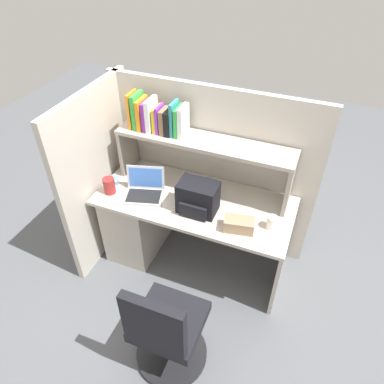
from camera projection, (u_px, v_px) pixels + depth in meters
name	position (u px, v px, depth m)	size (l,w,h in m)	color
ground_plane	(194.00, 258.00, 3.39)	(8.00, 8.00, 0.00)	#595B60
desk	(154.00, 217.00, 3.24)	(1.60, 0.70, 0.73)	beige
cubicle_partition_rear	(210.00, 170.00, 3.17)	(1.84, 0.05, 1.55)	#BCB5A8
cubicle_partition_left	(101.00, 175.00, 3.10)	(0.05, 1.06, 1.55)	#BCB5A8
overhead_hutch	(204.00, 151.00, 2.84)	(1.44, 0.28, 0.45)	gray
reference_books_on_shelf	(157.00, 117.00, 2.81)	(0.46, 0.18, 0.29)	orange
laptop	(145.00, 189.00, 2.95)	(0.37, 0.33, 0.22)	#B7BABF
backpack	(198.00, 198.00, 2.75)	(0.30, 0.22, 0.26)	black
computer_mouse	(114.00, 180.00, 3.10)	(0.06, 0.10, 0.03)	#7299C6
paper_cup	(272.00, 222.00, 2.65)	(0.08, 0.08, 0.10)	white
tissue_box	(239.00, 225.00, 2.63)	(0.22, 0.12, 0.10)	#9E7F60
snack_canister	(109.00, 186.00, 2.95)	(0.10, 0.10, 0.14)	maroon
office_chair	(166.00, 333.00, 2.39)	(0.52, 0.52, 0.93)	black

